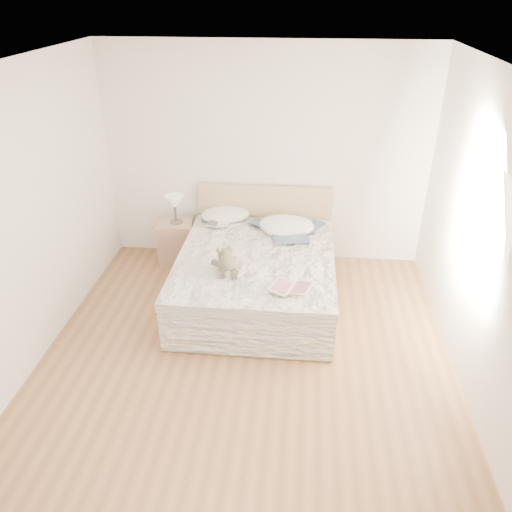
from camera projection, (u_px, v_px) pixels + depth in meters
name	position (u px, v px, depth m)	size (l,w,h in m)	color
floor	(245.00, 364.00, 4.82)	(4.00, 4.50, 0.00)	brown
ceiling	(240.00, 70.00, 3.52)	(4.00, 4.50, 0.00)	white
wall_back	(265.00, 157.00, 6.13)	(4.00, 0.02, 2.70)	white
wall_front	(181.00, 470.00, 2.21)	(4.00, 0.02, 2.70)	white
wall_left	(15.00, 230.00, 4.34)	(0.02, 4.50, 2.70)	white
wall_right	(490.00, 251.00, 4.00)	(0.02, 4.50, 2.70)	white
window	(480.00, 224.00, 4.21)	(0.02, 1.30, 1.10)	white
bed	(257.00, 274.00, 5.71)	(1.72, 2.14, 1.00)	tan
nightstand	(176.00, 242.00, 6.47)	(0.45, 0.40, 0.56)	#A47E64
table_lamp	(175.00, 204.00, 6.21)	(0.29, 0.29, 0.36)	#504B46
pillow_left	(225.00, 215.00, 6.35)	(0.61, 0.43, 0.18)	white
pillow_middle	(286.00, 225.00, 6.07)	(0.68, 0.47, 0.20)	white
pillow_right	(288.00, 226.00, 6.05)	(0.63, 0.44, 0.19)	white
blouse	(287.00, 232.00, 5.94)	(0.63, 0.67, 0.03)	#314562
photo_book	(219.00, 224.00, 6.12)	(0.28, 0.19, 0.02)	silver
childrens_book	(291.00, 288.00, 4.85)	(0.39, 0.26, 0.03)	#FDF2CD
teddy_bear	(227.00, 270.00, 5.12)	(0.25, 0.36, 0.19)	brown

